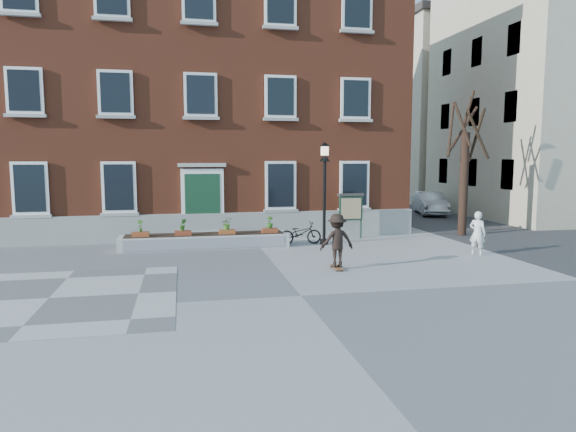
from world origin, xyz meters
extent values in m
plane|color=gray|center=(0.00, 0.00, 0.00)|extent=(100.00, 100.00, 0.00)
cube|color=#58595B|center=(-6.00, 1.00, 0.01)|extent=(6.00, 6.00, 0.01)
imported|color=black|center=(1.65, 7.23, 0.43)|extent=(1.65, 0.58, 0.87)
imported|color=silver|center=(11.38, 15.62, 0.66)|extent=(2.37, 4.25, 1.33)
imported|color=white|center=(7.15, 3.87, 0.76)|extent=(0.64, 0.66, 1.52)
cube|color=brown|center=(-2.00, 14.00, 6.00)|extent=(18.00, 10.00, 12.00)
cube|color=#979893|center=(-2.00, 8.88, 0.55)|extent=(18.00, 0.24, 1.10)
cube|color=gray|center=(-2.00, 8.75, 0.10)|extent=(2.60, 0.80, 0.20)
cube|color=#A9A9A4|center=(-2.00, 8.90, 0.30)|extent=(2.20, 0.50, 0.20)
cube|color=white|center=(-2.00, 8.92, 1.65)|extent=(1.70, 0.12, 2.50)
cube|color=#153A22|center=(-2.00, 8.87, 1.55)|extent=(1.40, 0.06, 2.30)
cube|color=#A8A8A2|center=(-2.00, 8.88, 3.05)|extent=(1.90, 0.25, 0.15)
cube|color=white|center=(-8.40, 8.90, 2.20)|extent=(1.30, 0.10, 2.00)
cube|color=black|center=(-8.40, 8.85, 2.20)|extent=(1.08, 0.04, 1.78)
cube|color=#ADADA7|center=(-8.40, 8.84, 1.14)|extent=(1.44, 0.20, 0.12)
cube|color=white|center=(-8.40, 8.90, 5.80)|extent=(1.30, 0.10, 1.70)
cube|color=black|center=(-8.40, 8.85, 5.80)|extent=(1.08, 0.04, 1.48)
cube|color=#ADADA7|center=(-8.40, 8.84, 4.89)|extent=(1.44, 0.20, 0.12)
cube|color=#A5A5A0|center=(-8.40, 8.84, 8.49)|extent=(1.44, 0.20, 0.12)
cube|color=white|center=(-5.20, 8.90, 2.20)|extent=(1.30, 0.10, 2.00)
cube|color=black|center=(-5.20, 8.85, 2.20)|extent=(1.08, 0.04, 1.78)
cube|color=#A5A6A0|center=(-5.20, 8.84, 1.14)|extent=(1.44, 0.20, 0.12)
cube|color=white|center=(-5.20, 8.90, 5.80)|extent=(1.30, 0.10, 1.70)
cube|color=black|center=(-5.20, 8.85, 5.80)|extent=(1.08, 0.04, 1.48)
cube|color=#969691|center=(-5.20, 8.84, 4.89)|extent=(1.44, 0.20, 0.12)
cube|color=#A8A9A3|center=(-5.20, 8.84, 8.49)|extent=(1.44, 0.20, 0.12)
cube|color=silver|center=(-2.00, 8.90, 5.80)|extent=(1.30, 0.10, 1.70)
cube|color=black|center=(-2.00, 8.85, 5.80)|extent=(1.08, 0.04, 1.48)
cube|color=#A2A19C|center=(-2.00, 8.84, 4.89)|extent=(1.44, 0.20, 0.12)
cube|color=#A5A5A0|center=(-2.00, 8.84, 8.49)|extent=(1.44, 0.20, 0.12)
cube|color=white|center=(1.20, 8.90, 2.20)|extent=(1.30, 0.10, 2.00)
cube|color=black|center=(1.20, 8.85, 2.20)|extent=(1.08, 0.04, 1.78)
cube|color=gray|center=(1.20, 8.84, 1.14)|extent=(1.44, 0.20, 0.12)
cube|color=white|center=(1.20, 8.90, 5.80)|extent=(1.30, 0.10, 1.70)
cube|color=black|center=(1.20, 8.85, 5.80)|extent=(1.08, 0.04, 1.48)
cube|color=#979792|center=(1.20, 8.84, 4.89)|extent=(1.44, 0.20, 0.12)
cube|color=white|center=(1.20, 8.90, 9.40)|extent=(1.30, 0.10, 1.70)
cube|color=black|center=(1.20, 8.85, 9.40)|extent=(1.08, 0.04, 1.48)
cube|color=#AAA9A4|center=(1.20, 8.84, 8.49)|extent=(1.44, 0.20, 0.12)
cube|color=white|center=(4.40, 8.90, 2.20)|extent=(1.30, 0.10, 2.00)
cube|color=black|center=(4.40, 8.85, 2.20)|extent=(1.08, 0.04, 1.78)
cube|color=gray|center=(4.40, 8.84, 1.14)|extent=(1.44, 0.20, 0.12)
cube|color=white|center=(4.40, 8.90, 5.80)|extent=(1.30, 0.10, 1.70)
cube|color=black|center=(4.40, 8.85, 5.80)|extent=(1.08, 0.04, 1.48)
cube|color=#A8A9A3|center=(4.40, 8.84, 4.89)|extent=(1.44, 0.20, 0.12)
cube|color=silver|center=(4.40, 8.90, 9.40)|extent=(1.30, 0.10, 1.70)
cube|color=black|center=(4.40, 8.85, 9.40)|extent=(1.08, 0.04, 1.48)
cube|color=#999894|center=(4.40, 8.84, 8.49)|extent=(1.44, 0.20, 0.12)
cube|color=silver|center=(-2.00, 7.20, 0.25)|extent=(6.20, 1.10, 0.50)
cube|color=silver|center=(-2.00, 6.64, 0.25)|extent=(5.80, 0.02, 0.40)
cube|color=black|center=(-2.00, 7.20, 0.50)|extent=(5.80, 0.90, 0.06)
cube|color=brown|center=(-4.30, 6.95, 0.60)|extent=(0.60, 0.25, 0.20)
imported|color=#316A20|center=(-4.30, 6.95, 0.92)|extent=(0.24, 0.24, 0.45)
cube|color=maroon|center=(-2.80, 6.95, 0.60)|extent=(0.60, 0.25, 0.20)
imported|color=#31661E|center=(-2.80, 6.95, 0.92)|extent=(0.25, 0.25, 0.45)
cube|color=#974A21|center=(-1.20, 6.95, 0.60)|extent=(0.60, 0.25, 0.20)
imported|color=#3A6E21|center=(-1.20, 6.95, 0.92)|extent=(0.40, 0.40, 0.45)
cube|color=brown|center=(0.40, 6.95, 0.60)|extent=(0.60, 0.25, 0.20)
imported|color=#2D5F1C|center=(0.40, 6.95, 0.92)|extent=(0.25, 0.25, 0.45)
cylinder|color=#311E15|center=(9.00, 8.00, 2.20)|extent=(0.36, 0.36, 4.40)
cylinder|color=#302215|center=(9.51, 8.00, 4.29)|extent=(0.12, 1.12, 2.23)
cylinder|color=black|center=(9.17, 8.52, 4.55)|extent=(1.18, 0.49, 1.97)
cylinder|color=#302015|center=(8.51, 8.36, 4.55)|extent=(0.88, 1.14, 2.35)
cylinder|color=black|center=(8.70, 7.78, 4.73)|extent=(0.60, 0.77, 1.90)
cylinder|color=#322216|center=(9.20, 7.37, 4.24)|extent=(1.39, 0.55, 1.95)
cylinder|color=#322116|center=(9.16, 8.13, 5.37)|extent=(0.43, 0.48, 1.58)
cube|color=#37373A|center=(12.00, 18.00, 0.00)|extent=(8.00, 36.00, 0.01)
cube|color=beige|center=(18.00, 14.00, 7.00)|extent=(10.00, 11.00, 14.00)
cube|color=beige|center=(18.00, 26.00, 6.50)|extent=(10.00, 11.00, 13.00)
cube|color=#37312F|center=(18.00, 26.00, 13.25)|extent=(10.40, 11.40, 0.50)
cube|color=black|center=(13.04, 10.80, 2.50)|extent=(0.08, 1.00, 1.50)
cube|color=black|center=(13.04, 14.00, 2.50)|extent=(0.08, 1.00, 1.50)
cube|color=black|center=(13.04, 17.20, 2.50)|extent=(0.08, 1.00, 1.50)
cube|color=black|center=(13.04, 10.80, 5.80)|extent=(0.08, 1.00, 1.50)
cube|color=black|center=(13.04, 14.00, 5.80)|extent=(0.08, 1.00, 1.50)
cube|color=black|center=(13.04, 17.20, 5.80)|extent=(0.08, 1.00, 1.50)
cube|color=black|center=(13.04, 10.80, 9.00)|extent=(0.08, 1.00, 1.50)
cube|color=black|center=(13.04, 14.00, 9.00)|extent=(0.08, 1.00, 1.50)
cube|color=black|center=(13.04, 17.20, 9.00)|extent=(0.08, 1.00, 1.50)
cylinder|color=black|center=(2.55, 7.02, 0.10)|extent=(0.32, 0.32, 0.20)
cylinder|color=black|center=(2.55, 7.02, 1.60)|extent=(0.12, 0.12, 3.20)
cone|color=black|center=(2.55, 7.02, 3.35)|extent=(0.40, 0.40, 0.30)
cube|color=#FFEABB|center=(2.55, 7.02, 3.60)|extent=(0.24, 0.24, 0.34)
cone|color=black|center=(2.55, 7.02, 3.85)|extent=(0.40, 0.40, 0.16)
cylinder|color=#18301F|center=(3.58, 8.22, 0.90)|extent=(0.08, 0.08, 1.80)
cylinder|color=#172E20|center=(4.48, 8.22, 0.90)|extent=(0.08, 0.08, 1.80)
cube|color=#183123|center=(4.03, 8.22, 1.25)|extent=(1.00, 0.10, 1.00)
cube|color=#C9BC82|center=(4.03, 8.16, 1.25)|extent=(0.85, 0.02, 0.85)
cube|color=#3C3834|center=(4.03, 8.22, 1.82)|extent=(1.10, 0.16, 0.10)
cube|color=brown|center=(1.73, 2.68, 0.06)|extent=(0.22, 0.78, 0.03)
cylinder|color=black|center=(1.64, 2.40, 0.03)|extent=(0.03, 0.05, 0.05)
cylinder|color=black|center=(1.82, 2.40, 0.03)|extent=(0.03, 0.05, 0.05)
cylinder|color=black|center=(1.64, 2.96, 0.03)|extent=(0.03, 0.05, 0.05)
cylinder|color=black|center=(1.82, 2.96, 0.03)|extent=(0.03, 0.05, 0.05)
imported|color=black|center=(1.73, 2.68, 0.88)|extent=(1.07, 0.66, 1.61)
camera|label=1|loc=(-2.79, -11.93, 3.40)|focal=32.00mm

